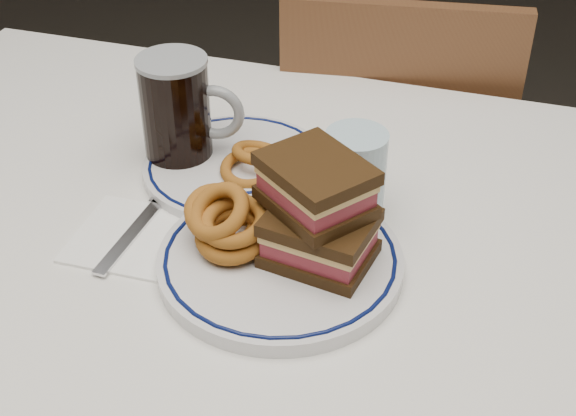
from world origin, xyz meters
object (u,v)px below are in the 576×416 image
(main_plate, at_px, (280,261))
(chair_far, at_px, (391,173))
(reuben_sandwich, at_px, (318,212))
(beer_mug, at_px, (178,112))
(far_plate, at_px, (237,166))

(main_plate, bearing_deg, chair_far, 87.56)
(reuben_sandwich, height_order, beer_mug, beer_mug)
(beer_mug, relative_size, far_plate, 0.62)
(chair_far, relative_size, far_plate, 3.38)
(chair_far, distance_m, reuben_sandwich, 0.72)
(main_plate, xyz_separation_m, far_plate, (-0.12, 0.18, -0.00))
(reuben_sandwich, bearing_deg, main_plate, -158.91)
(beer_mug, xyz_separation_m, far_plate, (0.08, -0.00, -0.07))
(chair_far, relative_size, reuben_sandwich, 5.75)
(main_plate, distance_m, reuben_sandwich, 0.08)
(chair_far, bearing_deg, beer_mug, -116.38)
(beer_mug, bearing_deg, reuben_sandwich, -34.04)
(chair_far, xyz_separation_m, beer_mug, (-0.23, -0.46, 0.35))
(beer_mug, bearing_deg, chair_far, 63.62)
(main_plate, bearing_deg, reuben_sandwich, 21.09)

